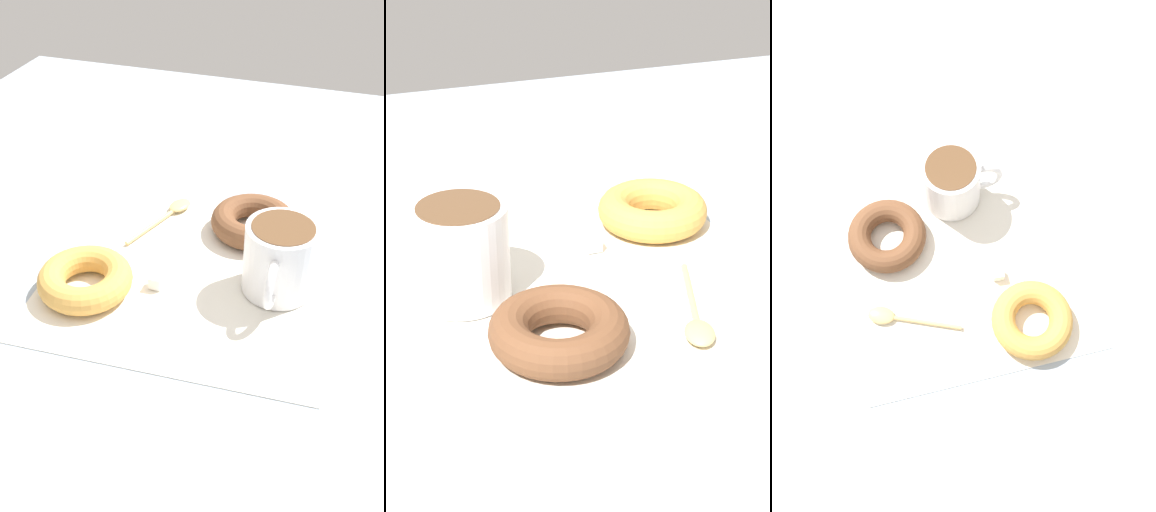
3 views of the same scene
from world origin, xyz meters
TOP-DOWN VIEW (x-y plane):
  - ground_plane at (0.00, 0.00)cm, footprint 120.00×120.00cm
  - napkin at (-2.70, 2.84)cm, footprint 34.48×34.48cm
  - coffee_cup at (-2.95, -7.31)cm, footprint 11.24×8.01cm
  - donut_near_cup at (7.17, -2.11)cm, footprint 10.81×10.81cm
  - donut_far at (-9.90, 13.02)cm, footprint 10.64×10.64cm
  - spoon at (7.90, 9.17)cm, footprint 12.38×5.50cm
  - sugar_cube at (-6.88, 5.74)cm, footprint 1.46×1.46cm

SIDE VIEW (x-z plane):
  - ground_plane at x=0.00cm, z-range -2.00..0.00cm
  - napkin at x=-2.70cm, z-range 0.00..0.30cm
  - spoon at x=7.90cm, z-range 0.25..1.15cm
  - sugar_cube at x=-6.88cm, z-range 0.30..1.76cm
  - donut_far at x=-9.90cm, z-range 0.30..3.42cm
  - donut_near_cup at x=7.17cm, z-range 0.30..3.45cm
  - coffee_cup at x=-2.95cm, z-range 0.44..8.78cm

